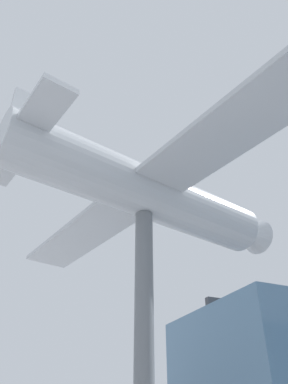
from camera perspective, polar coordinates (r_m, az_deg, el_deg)
support_pylon_central at (r=11.91m, az=0.00°, el=-20.51°), size 0.60×0.60×7.96m
suspended_airplane at (r=13.89m, az=0.81°, el=-0.28°), size 17.35×12.40×2.99m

